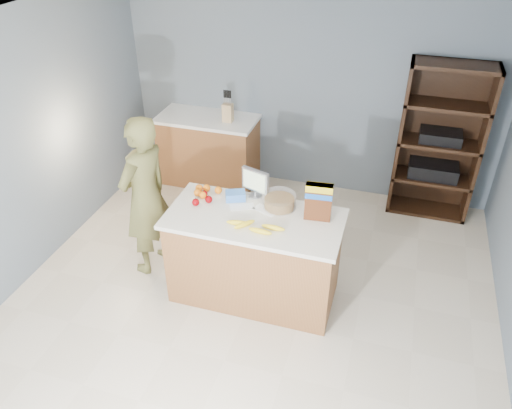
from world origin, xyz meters
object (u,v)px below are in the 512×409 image
(counter_peninsula, at_px, (254,260))
(shelving_unit, at_px, (438,144))
(tv, at_px, (255,182))
(person, at_px, (145,197))
(cereal_box, at_px, (319,199))

(counter_peninsula, distance_m, shelving_unit, 2.61)
(counter_peninsula, height_order, tv, tv)
(person, bearing_deg, counter_peninsula, 99.26)
(counter_peninsula, distance_m, tv, 0.73)
(counter_peninsula, xyz_separation_m, cereal_box, (0.53, 0.14, 0.68))
(shelving_unit, xyz_separation_m, cereal_box, (-1.02, -1.91, 0.24))
(shelving_unit, relative_size, cereal_box, 5.23)
(cereal_box, bearing_deg, person, -179.23)
(shelving_unit, xyz_separation_m, person, (-2.68, -1.93, -0.04))
(counter_peninsula, distance_m, person, 1.21)
(person, distance_m, cereal_box, 1.68)
(counter_peninsula, relative_size, shelving_unit, 0.87)
(shelving_unit, bearing_deg, cereal_box, -118.10)
(counter_peninsula, relative_size, cereal_box, 4.53)
(shelving_unit, height_order, tv, shelving_unit)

